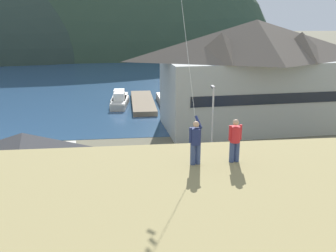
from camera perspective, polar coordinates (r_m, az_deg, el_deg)
The scene contains 17 objects.
ground_plane at distance 24.62m, azimuth 5.03°, elevation -14.62°, with size 600.00×600.00×0.00m, color #66604C.
parking_lot_pad at distance 28.92m, azimuth 3.05°, elevation -9.49°, with size 40.00×20.00×0.10m, color gray.
bay_water at distance 81.75m, azimuth -3.38°, elevation 7.44°, with size 360.00×84.00×0.03m, color navy.
far_hill_east_peak at distance 139.57m, azimuth -12.21°, elevation 10.79°, with size 133.06×64.40×86.13m, color #334733.
harbor_lodge at distance 44.34m, azimuth 12.94°, elevation 8.03°, with size 22.12×12.01×12.25m.
storage_shed_near_lot at distance 28.64m, azimuth -20.76°, elevation -5.46°, with size 7.84×5.25×4.87m.
wharf_dock at distance 55.90m, azimuth -3.84°, elevation 3.61°, with size 3.20×14.34×0.70m.
moored_boat_wharfside at distance 54.81m, azimuth -7.31°, elevation 3.65°, with size 2.77×6.59×2.16m.
moored_boat_outer_mooring at distance 55.72m, azimuth -0.02°, elevation 4.00°, with size 2.81×8.35×2.16m.
moored_boat_inner_slip at distance 56.96m, azimuth -7.36°, elevation 4.14°, with size 2.63×6.88×2.16m.
parked_car_lone_by_shed at distance 24.82m, azimuth 12.75°, elevation -11.90°, with size 4.28×2.22×1.82m.
parked_car_mid_row_center at distance 29.54m, azimuth 9.71°, elevation -6.98°, with size 4.21×2.07×1.82m.
parked_car_back_row_left at distance 29.54m, azimuth 0.07°, elevation -6.73°, with size 4.32×2.30×1.82m.
parked_car_back_row_right at distance 25.05m, azimuth -7.71°, elevation -11.34°, with size 4.34×2.35×1.82m.
parking_light_pole at distance 33.24m, azimuth 6.75°, elevation 1.16°, with size 0.24×0.78×6.73m.
person_kite_flyer at distance 14.51m, azimuth 4.20°, elevation -2.27°, with size 0.52×0.70×1.86m.
person_companion at distance 14.96m, azimuth 10.11°, elevation -1.98°, with size 0.54×0.40×1.74m.
Camera 1 is at (-4.48, -20.65, 12.64)m, focal length 40.25 mm.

